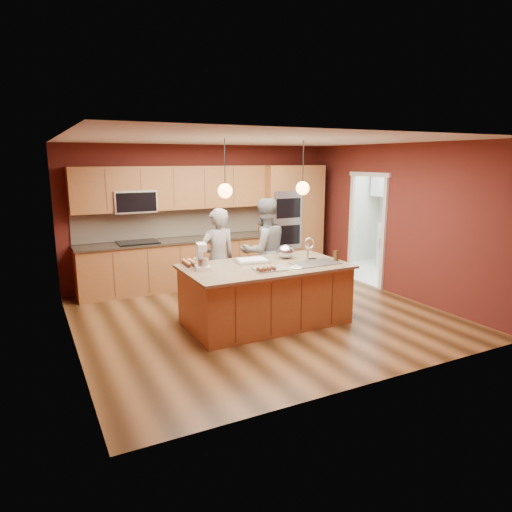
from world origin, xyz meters
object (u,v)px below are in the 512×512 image
island (266,293)px  person_right (264,251)px  person_left (218,259)px  stand_mixer (202,258)px  mixing_bowl (285,252)px

island → person_right: size_ratio=1.35×
person_left → stand_mixer: size_ratio=4.46×
person_right → mixing_bowl: 0.66m
person_left → stand_mixer: bearing=48.8°
person_right → mixing_bowl: (0.04, -0.65, 0.10)m
person_right → mixing_bowl: bearing=91.7°
stand_mixer → mixing_bowl: 1.44m
person_right → island: bearing=62.4°
stand_mixer → mixing_bowl: stand_mixer is taller
person_left → stand_mixer: person_left is taller
island → mixing_bowl: bearing=29.7°
island → stand_mixer: size_ratio=6.48×
mixing_bowl → person_left: bearing=143.6°
person_right → stand_mixer: (-1.40, -0.74, 0.16)m
person_left → mixing_bowl: (0.88, -0.65, 0.16)m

